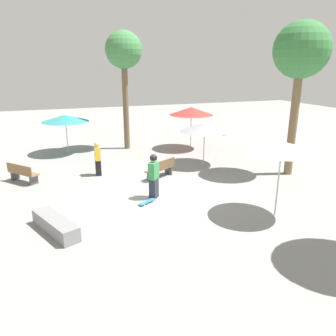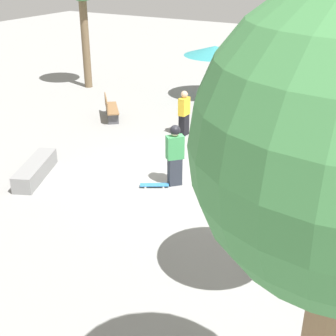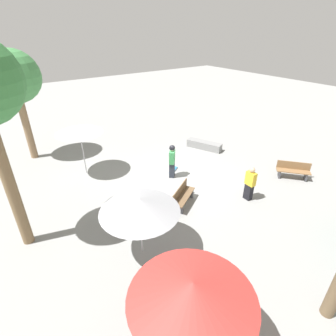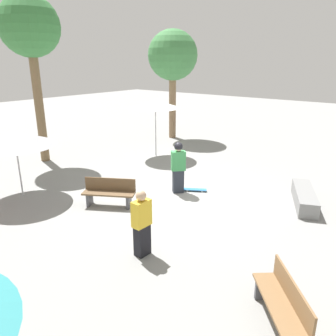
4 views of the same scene
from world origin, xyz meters
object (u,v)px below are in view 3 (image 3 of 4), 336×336
at_px(concrete_ledge, 204,145).
at_px(shade_umbrella_white, 79,129).
at_px(shade_umbrella_red, 192,291).
at_px(bystander_watching, 250,184).
at_px(bench_near, 293,171).
at_px(bench_far, 183,196).
at_px(shade_umbrella_grey, 140,205).
at_px(skater_main, 172,160).
at_px(palm_tree_right, 13,78).
at_px(skateboard, 173,170).

height_order(concrete_ledge, shade_umbrella_white, shade_umbrella_white).
relative_size(shade_umbrella_red, bystander_watching, 1.66).
bearing_deg(bench_near, bench_far, 35.60).
xyz_separation_m(shade_umbrella_white, shade_umbrella_grey, (6.39, -0.37, -0.46)).
distance_m(bench_near, bystander_watching, 3.30).
bearing_deg(skater_main, bench_near, -83.95).
height_order(skater_main, palm_tree_right, palm_tree_right).
xyz_separation_m(skateboard, shade_umbrella_grey, (3.91, -4.23, 1.90)).
relative_size(skater_main, bench_far, 1.10).
bearing_deg(concrete_ledge, shade_umbrella_grey, -55.84).
relative_size(shade_umbrella_grey, bystander_watching, 1.61).
distance_m(skateboard, concrete_ledge, 3.50).
relative_size(bench_near, palm_tree_right, 0.25).
distance_m(bench_near, shade_umbrella_white, 10.80).
xyz_separation_m(skateboard, bystander_watching, (3.98, 1.20, 0.74)).
bearing_deg(shade_umbrella_white, concrete_ledge, 79.74).
relative_size(concrete_ledge, bench_far, 1.39).
height_order(bench_near, shade_umbrella_grey, shade_umbrella_grey).
bearing_deg(skater_main, shade_umbrella_red, -170.72).
bearing_deg(bench_near, shade_umbrella_grey, 48.51).
bearing_deg(shade_umbrella_white, shade_umbrella_grey, -3.27).
xyz_separation_m(bench_far, shade_umbrella_red, (4.74, -3.57, 1.90)).
relative_size(skater_main, shade_umbrella_red, 0.66).
distance_m(shade_umbrella_red, bystander_watching, 7.22).
height_order(palm_tree_right, bystander_watching, palm_tree_right).
bearing_deg(shade_umbrella_red, bench_far, 143.03).
relative_size(shade_umbrella_red, shade_umbrella_grey, 1.03).
relative_size(skateboard, palm_tree_right, 0.13).
distance_m(bench_far, bystander_watching, 2.99).
bearing_deg(bystander_watching, skateboard, 19.36).
xyz_separation_m(shade_umbrella_red, bystander_watching, (-3.37, 6.20, -1.53)).
height_order(skateboard, shade_umbrella_grey, shade_umbrella_grey).
distance_m(skater_main, palm_tree_right, 9.10).
xyz_separation_m(bench_near, shade_umbrella_red, (3.26, -9.48, 1.90)).
xyz_separation_m(skater_main, bench_far, (2.18, -1.02, -0.52)).
bearing_deg(concrete_ledge, bench_far, -51.20).
xyz_separation_m(palm_tree_right, bystander_watching, (10.08, 6.88, -3.68)).
relative_size(skateboard, shade_umbrella_red, 0.30).
relative_size(skater_main, concrete_ledge, 0.79).
distance_m(bench_far, shade_umbrella_grey, 3.45).
bearing_deg(bench_far, skateboard, -149.39).
height_order(skateboard, shade_umbrella_red, shade_umbrella_red).
distance_m(bench_near, shade_umbrella_red, 10.21).
bearing_deg(skater_main, shade_umbrella_grey, 175.22).
xyz_separation_m(bench_near, palm_tree_right, (-10.19, -10.16, 4.06)).
xyz_separation_m(concrete_ledge, bench_far, (3.79, -4.72, 0.19)).
distance_m(concrete_ledge, bench_far, 6.05).
bearing_deg(skater_main, skateboard, -0.73).
bearing_deg(shade_umbrella_grey, shade_umbrella_white, 176.73).
height_order(bench_near, bystander_watching, bystander_watching).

